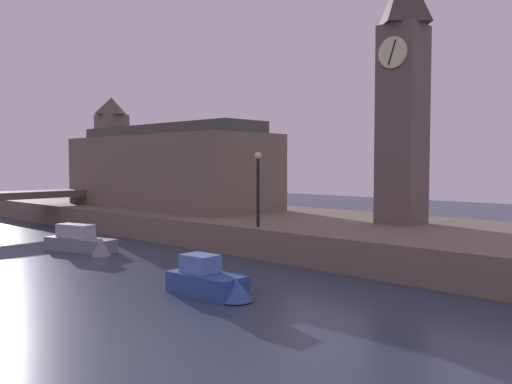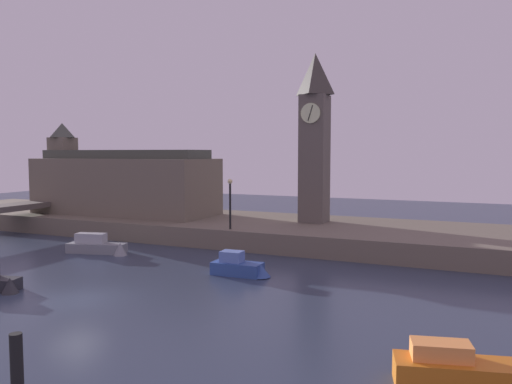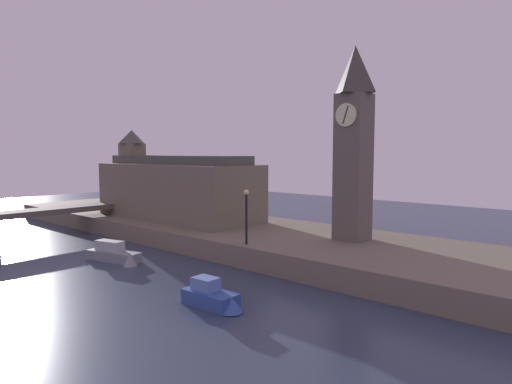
# 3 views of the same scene
# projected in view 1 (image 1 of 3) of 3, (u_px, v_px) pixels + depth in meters

# --- Properties ---
(far_embankment) EXTENTS (70.00, 12.00, 1.50)m
(far_embankment) POSITION_uv_depth(u_px,v_px,m) (308.00, 231.00, 31.63)
(far_embankment) COLOR #6B6051
(far_embankment) RESTS_ON ground
(clock_tower) EXTENTS (2.30, 2.35, 13.64)m
(clock_tower) POSITION_uv_depth(u_px,v_px,m) (403.00, 89.00, 28.33)
(clock_tower) COLOR #5B544C
(clock_tower) RESTS_ON far_embankment
(parliament_hall) EXTENTS (17.29, 6.61, 8.59)m
(parliament_hall) POSITION_uv_depth(u_px,v_px,m) (165.00, 167.00, 40.08)
(parliament_hall) COLOR #6B6051
(parliament_hall) RESTS_ON far_embankment
(streetlamp) EXTENTS (0.36, 0.36, 3.74)m
(streetlamp) POSITION_uv_depth(u_px,v_px,m) (258.00, 180.00, 27.11)
(streetlamp) COLOR black
(streetlamp) RESTS_ON far_embankment
(boat_tour_blue) EXTENTS (3.62, 1.48, 1.39)m
(boat_tour_blue) POSITION_uv_depth(u_px,v_px,m) (212.00, 282.00, 19.23)
(boat_tour_blue) COLOR #2D4C93
(boat_tour_blue) RESTS_ON ground
(boat_cruiser_grey) EXTENTS (4.98, 2.24, 1.53)m
(boat_cruiser_grey) POSITION_uv_depth(u_px,v_px,m) (84.00, 242.00, 28.73)
(boat_cruiser_grey) COLOR gray
(boat_cruiser_grey) RESTS_ON ground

